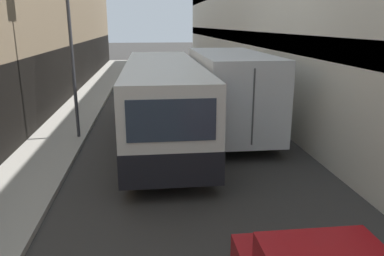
{
  "coord_description": "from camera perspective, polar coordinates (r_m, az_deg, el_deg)",
  "views": [
    {
      "loc": [
        -1.11,
        0.23,
        4.21
      ],
      "look_at": [
        -0.03,
        9.51,
        1.6
      ],
      "focal_mm": 35.0,
      "sensor_mm": 36.0,
      "label": 1
    }
  ],
  "objects": [
    {
      "name": "box_truck",
      "position": [
        15.32,
        5.14,
        6.01
      ],
      "size": [
        2.47,
        8.95,
        3.16
      ],
      "color": "silver",
      "rests_on": "ground_plane"
    },
    {
      "name": "bus",
      "position": [
        13.63,
        -4.47,
        4.28
      ],
      "size": [
        2.54,
        10.33,
        2.9
      ],
      "color": "silver",
      "rests_on": "ground_plane"
    },
    {
      "name": "ground_plane",
      "position": [
        15.4,
        -2.22,
        -0.28
      ],
      "size": [
        150.0,
        150.0,
        0.0
      ],
      "primitive_type": "plane",
      "color": "#33302D"
    },
    {
      "name": "sidewalk_left",
      "position": [
        15.73,
        -19.03,
        -0.54
      ],
      "size": [
        2.06,
        60.0,
        0.14
      ],
      "color": "#9E998E",
      "rests_on": "ground_plane"
    }
  ]
}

